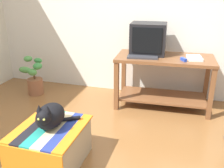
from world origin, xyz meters
TOP-DOWN VIEW (x-y plane):
  - back_wall at (0.00, 2.05)m, footprint 8.00×0.10m
  - desk at (0.45, 1.60)m, footprint 1.33×0.69m
  - tv_monitor at (0.20, 1.69)m, footprint 0.50×0.40m
  - keyboard at (0.17, 1.44)m, footprint 0.42×0.20m
  - book at (0.83, 1.58)m, footprint 0.22×0.27m
  - ottoman_with_blanket at (-0.42, 0.00)m, footprint 0.60×0.69m
  - cat at (-0.42, 0.03)m, footprint 0.37×0.42m
  - potted_plant at (-1.53, 1.46)m, footprint 0.37×0.30m
  - stapler at (0.70, 1.45)m, footprint 0.09×0.11m
  - pen at (0.89, 1.65)m, footprint 0.11×0.10m

SIDE VIEW (x-z plane):
  - ottoman_with_blanket at x=-0.42m, z-range 0.00..0.39m
  - potted_plant at x=-1.53m, z-range -0.05..0.54m
  - desk at x=0.45m, z-range 0.13..0.86m
  - cat at x=-0.42m, z-range 0.36..0.64m
  - pen at x=0.89m, z-range 0.73..0.73m
  - keyboard at x=0.17m, z-range 0.73..0.75m
  - book at x=0.83m, z-range 0.73..0.76m
  - stapler at x=0.70m, z-range 0.73..0.77m
  - tv_monitor at x=0.20m, z-range 0.72..1.15m
  - back_wall at x=0.00m, z-range 0.00..2.60m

